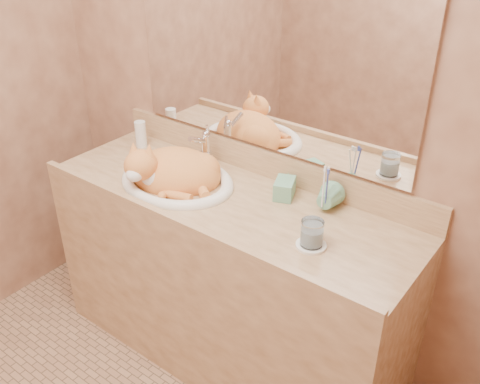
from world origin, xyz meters
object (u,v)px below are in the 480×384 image
Objects in this scene: vanity_counter at (227,281)px; water_glass at (312,233)px; cat at (171,170)px; toothbrush_cup at (324,204)px; sink_basin at (176,166)px; soap_dispenser at (282,185)px.

water_glass is (0.44, -0.08, 0.48)m from vanity_counter.
toothbrush_cup is at bearing -9.39° from cat.
water_glass is at bearing -9.76° from vanity_counter.
sink_basin reaches higher than water_glass.
vanity_counter is 15.60× the size of toothbrush_cup.
sink_basin is at bearing 5.58° from cat.
vanity_counter is 0.56m from sink_basin.
toothbrush_cup is 0.22m from water_glass.
sink_basin is 1.30× the size of cat.
vanity_counter is 0.56m from soap_dispenser.
cat is 0.71m from water_glass.
water_glass is (0.71, -0.04, -0.00)m from cat.
soap_dispenser is 1.77× the size of water_glass.
sink_basin is at bearing 173.81° from soap_dispenser.
toothbrush_cup is (0.62, 0.15, -0.03)m from sink_basin.
cat reaches higher than toothbrush_cup.
sink_basin is at bearing -165.94° from toothbrush_cup.
cat is at bearing 174.42° from soap_dispenser.
soap_dispenser is at bearing 28.43° from vanity_counter.
soap_dispenser reaches higher than water_glass.
water_glass is at bearing -27.58° from cat.
water_glass is at bearing 9.22° from sink_basin.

